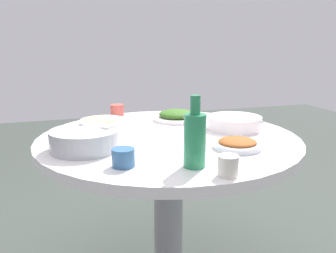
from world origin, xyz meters
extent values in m
cylinder|color=#99999E|center=(0.00, 0.00, 0.37)|extent=(0.14, 0.14, 0.67)
cylinder|color=white|center=(0.00, 0.00, 0.72)|extent=(1.15, 1.15, 0.04)
cylinder|color=#B2B5BA|center=(0.37, 0.10, 0.78)|extent=(0.27, 0.27, 0.08)
ellipsoid|color=white|center=(0.37, 0.10, 0.79)|extent=(0.22, 0.22, 0.09)
cube|color=white|center=(0.32, 0.05, 0.82)|extent=(0.14, 0.15, 0.01)
cylinder|color=white|center=(-0.34, -0.02, 0.77)|extent=(0.26, 0.26, 0.06)
cylinder|color=black|center=(-0.34, -0.02, 0.77)|extent=(0.23, 0.23, 0.04)
cylinder|color=silver|center=(-0.34, -0.02, 0.79)|extent=(0.18, 0.24, 0.01)
cylinder|color=silver|center=(-0.20, 0.26, 0.75)|extent=(0.19, 0.19, 0.02)
ellipsoid|color=brown|center=(-0.20, 0.26, 0.77)|extent=(0.15, 0.15, 0.03)
cylinder|color=white|center=(0.25, -0.31, 0.75)|extent=(0.23, 0.23, 0.03)
ellipsoid|color=#DDB778|center=(0.25, -0.31, 0.77)|extent=(0.17, 0.17, 0.03)
cylinder|color=white|center=(-0.14, -0.29, 0.75)|extent=(0.25, 0.25, 0.02)
ellipsoid|color=#305C1C|center=(-0.14, -0.29, 0.77)|extent=(0.19, 0.19, 0.05)
cylinder|color=#267E50|center=(0.04, 0.41, 0.83)|extent=(0.07, 0.07, 0.18)
cylinder|color=#267E50|center=(0.04, 0.41, 0.95)|extent=(0.03, 0.03, 0.06)
cylinder|color=silver|center=(-0.03, 0.52, 0.77)|extent=(0.07, 0.07, 0.07)
cylinder|color=#C54E43|center=(0.14, -0.50, 0.77)|extent=(0.08, 0.08, 0.06)
cylinder|color=#325F8D|center=(0.26, 0.33, 0.77)|extent=(0.08, 0.08, 0.06)
camera|label=1|loc=(0.46, 1.45, 1.15)|focal=37.70mm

